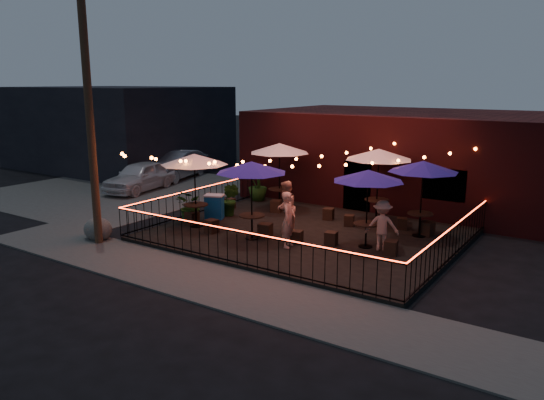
% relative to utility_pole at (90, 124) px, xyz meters
% --- Properties ---
extents(ground, '(110.00, 110.00, 0.00)m').
position_rel_utility_pole_xyz_m(ground, '(5.40, 2.60, -4.00)').
color(ground, black).
rests_on(ground, ground).
extents(patio, '(10.00, 8.00, 0.15)m').
position_rel_utility_pole_xyz_m(patio, '(5.40, 4.60, -3.92)').
color(patio, black).
rests_on(patio, ground).
extents(sidewalk, '(18.00, 2.50, 0.05)m').
position_rel_utility_pole_xyz_m(sidewalk, '(5.40, -0.65, -3.98)').
color(sidewalk, '#464441').
rests_on(sidewalk, ground).
extents(parking_lot, '(11.00, 12.00, 0.02)m').
position_rel_utility_pole_xyz_m(parking_lot, '(-6.60, 6.60, -3.99)').
color(parking_lot, '#464441').
rests_on(parking_lot, ground).
extents(brick_building, '(14.00, 8.00, 4.00)m').
position_rel_utility_pole_xyz_m(brick_building, '(6.40, 12.59, -2.00)').
color(brick_building, '#350E0F').
rests_on(brick_building, ground).
extents(background_building, '(12.00, 9.00, 5.00)m').
position_rel_utility_pole_xyz_m(background_building, '(-12.60, 11.60, -1.50)').
color(background_building, black).
rests_on(background_building, ground).
extents(utility_pole, '(0.26, 0.26, 8.00)m').
position_rel_utility_pole_xyz_m(utility_pole, '(0.00, 0.00, 0.00)').
color(utility_pole, '#3C2C18').
rests_on(utility_pole, ground).
extents(fence_front, '(10.00, 0.04, 1.04)m').
position_rel_utility_pole_xyz_m(fence_front, '(5.40, 0.60, -3.34)').
color(fence_front, black).
rests_on(fence_front, patio).
extents(fence_left, '(0.04, 8.00, 1.04)m').
position_rel_utility_pole_xyz_m(fence_left, '(0.40, 4.60, -3.34)').
color(fence_left, black).
rests_on(fence_left, patio).
extents(fence_right, '(0.04, 8.00, 1.04)m').
position_rel_utility_pole_xyz_m(fence_right, '(10.40, 4.60, -3.34)').
color(fence_right, black).
rests_on(fence_right, patio).
extents(festoon_lights, '(10.02, 8.72, 1.32)m').
position_rel_utility_pole_xyz_m(festoon_lights, '(4.39, 4.30, -1.48)').
color(festoon_lights, orange).
rests_on(festoon_lights, ground).
extents(cafe_table_0, '(2.77, 2.77, 2.67)m').
position_rel_utility_pole_xyz_m(cafe_table_0, '(1.60, 3.08, -1.41)').
color(cafe_table_0, black).
rests_on(cafe_table_0, patio).
extents(cafe_table_1, '(3.00, 3.00, 2.73)m').
position_rel_utility_pole_xyz_m(cafe_table_1, '(2.61, 7.09, -1.36)').
color(cafe_table_1, black).
rests_on(cafe_table_1, patio).
extents(cafe_table_2, '(2.72, 2.72, 2.63)m').
position_rel_utility_pole_xyz_m(cafe_table_2, '(4.20, 2.97, -1.45)').
color(cafe_table_2, black).
rests_on(cafe_table_2, patio).
extents(cafe_table_3, '(2.62, 2.62, 2.76)m').
position_rel_utility_pole_xyz_m(cafe_table_3, '(6.78, 7.40, -1.33)').
color(cafe_table_3, black).
rests_on(cafe_table_3, patio).
extents(cafe_table_4, '(2.44, 2.44, 2.50)m').
position_rel_utility_pole_xyz_m(cafe_table_4, '(7.76, 4.26, -1.57)').
color(cafe_table_4, black).
rests_on(cafe_table_4, patio).
extents(cafe_table_5, '(2.85, 2.85, 2.60)m').
position_rel_utility_pole_xyz_m(cafe_table_5, '(8.78, 6.41, -1.47)').
color(cafe_table_5, black).
rests_on(cafe_table_5, patio).
extents(bistro_chair_0, '(0.44, 0.44, 0.48)m').
position_rel_utility_pole_xyz_m(bistro_chair_0, '(1.32, 3.17, -3.61)').
color(bistro_chair_0, black).
rests_on(bistro_chair_0, patio).
extents(bistro_chair_1, '(0.42, 0.42, 0.47)m').
position_rel_utility_pole_xyz_m(bistro_chair_1, '(2.61, 2.75, -3.62)').
color(bistro_chair_1, black).
rests_on(bistro_chair_1, patio).
extents(bistro_chair_2, '(0.38, 0.38, 0.42)m').
position_rel_utility_pole_xyz_m(bistro_chair_2, '(0.86, 6.00, -3.64)').
color(bistro_chair_2, black).
rests_on(bistro_chair_2, patio).
extents(bistro_chair_3, '(0.52, 0.52, 0.49)m').
position_rel_utility_pole_xyz_m(bistro_chair_3, '(2.82, 6.53, -3.61)').
color(bistro_chair_3, black).
rests_on(bistro_chair_3, patio).
extents(bistro_chair_4, '(0.50, 0.50, 0.49)m').
position_rel_utility_pole_xyz_m(bistro_chair_4, '(4.52, 3.29, -3.60)').
color(bistro_chair_4, black).
rests_on(bistro_chair_4, patio).
extents(bistro_chair_5, '(0.41, 0.41, 0.41)m').
position_rel_utility_pole_xyz_m(bistro_chair_5, '(5.72, 3.39, -3.64)').
color(bistro_chair_5, black).
rests_on(bistro_chair_5, patio).
extents(bistro_chair_6, '(0.44, 0.44, 0.44)m').
position_rel_utility_pole_xyz_m(bistro_chair_6, '(5.15, 6.65, -3.63)').
color(bistro_chair_6, black).
rests_on(bistro_chair_6, patio).
extents(bistro_chair_7, '(0.44, 0.44, 0.41)m').
position_rel_utility_pole_xyz_m(bistro_chair_7, '(6.22, 6.25, -3.65)').
color(bistro_chair_7, black).
rests_on(bistro_chair_7, patio).
extents(bistro_chair_8, '(0.43, 0.43, 0.44)m').
position_rel_utility_pole_xyz_m(bistro_chair_8, '(6.75, 3.82, -3.63)').
color(bistro_chair_8, black).
rests_on(bistro_chair_8, patio).
extents(bistro_chair_9, '(0.44, 0.44, 0.45)m').
position_rel_utility_pole_xyz_m(bistro_chair_9, '(8.73, 3.95, -3.62)').
color(bistro_chair_9, black).
rests_on(bistro_chair_9, patio).
extents(bistro_chair_10, '(0.45, 0.45, 0.41)m').
position_rel_utility_pole_xyz_m(bistro_chair_10, '(7.97, 6.93, -3.65)').
color(bistro_chair_10, black).
rests_on(bistro_chair_10, patio).
extents(bistro_chair_11, '(0.48, 0.48, 0.50)m').
position_rel_utility_pole_xyz_m(bistro_chair_11, '(8.97, 6.63, -3.60)').
color(bistro_chair_11, black).
rests_on(bistro_chair_11, patio).
extents(patron_a, '(0.60, 0.75, 1.80)m').
position_rel_utility_pole_xyz_m(patron_a, '(5.69, 2.89, -2.95)').
color(patron_a, '#D0A490').
rests_on(patron_a, patio).
extents(patron_b, '(0.89, 1.04, 1.84)m').
position_rel_utility_pole_xyz_m(patron_b, '(4.77, 4.19, -2.93)').
color(patron_b, tan).
rests_on(patron_b, patio).
extents(patron_c, '(1.17, 0.90, 1.60)m').
position_rel_utility_pole_xyz_m(patron_c, '(8.31, 4.22, -3.05)').
color(patron_c, tan).
rests_on(patron_c, patio).
extents(potted_shrub_a, '(1.28, 1.16, 1.23)m').
position_rel_utility_pole_xyz_m(potted_shrub_a, '(1.07, 3.42, -3.23)').
color(potted_shrub_a, '#0D360F').
rests_on(potted_shrub_a, patio).
extents(potted_shrub_b, '(0.81, 0.69, 1.31)m').
position_rel_utility_pole_xyz_m(potted_shrub_b, '(1.66, 5.00, -3.19)').
color(potted_shrub_b, '#143B12').
rests_on(potted_shrub_b, patio).
extents(potted_shrub_c, '(0.93, 0.93, 1.46)m').
position_rel_utility_pole_xyz_m(potted_shrub_c, '(0.94, 7.88, -3.12)').
color(potted_shrub_c, '#184014').
rests_on(potted_shrub_c, patio).
extents(cooler, '(0.86, 0.76, 0.94)m').
position_rel_utility_pole_xyz_m(cooler, '(1.43, 4.31, -3.37)').
color(cooler, '#0F55AA').
rests_on(cooler, patio).
extents(boulder, '(1.22, 1.15, 0.75)m').
position_rel_utility_pole_xyz_m(boulder, '(-0.38, 0.29, -3.62)').
color(boulder, '#464742').
rests_on(boulder, ground).
extents(car_white, '(2.46, 4.53, 1.46)m').
position_rel_utility_pole_xyz_m(car_white, '(-5.56, 6.92, -3.27)').
color(car_white, silver).
rests_on(car_white, ground).
extents(car_silver, '(2.84, 5.13, 1.60)m').
position_rel_utility_pole_xyz_m(car_silver, '(-6.38, 10.27, -3.20)').
color(car_silver, '#A6A7AE').
rests_on(car_silver, ground).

